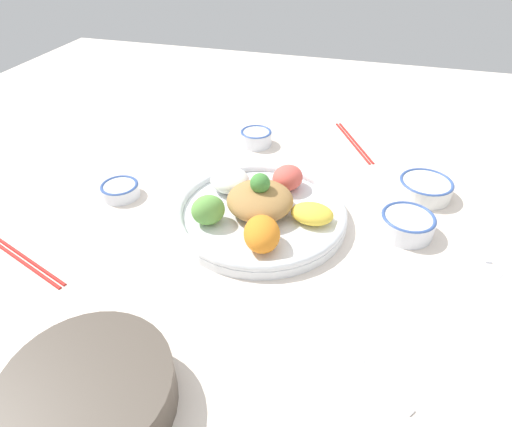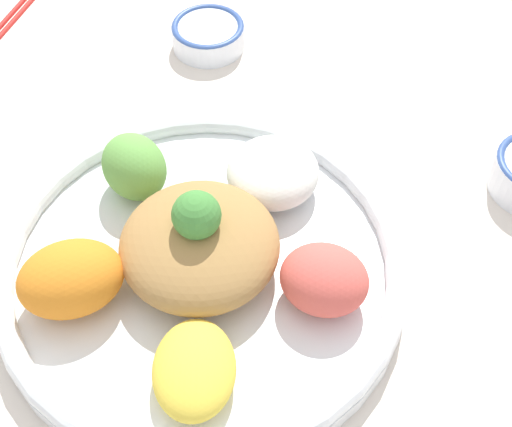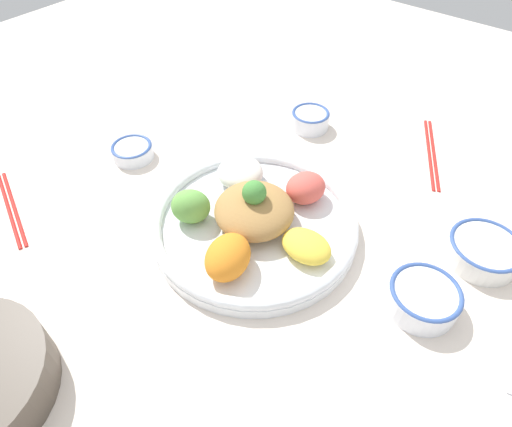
# 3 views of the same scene
# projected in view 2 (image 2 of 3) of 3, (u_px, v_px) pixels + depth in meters

# --- Properties ---
(ground_plane) EXTENTS (2.40, 2.40, 0.00)m
(ground_plane) POSITION_uv_depth(u_px,v_px,m) (167.00, 253.00, 0.67)
(ground_plane) COLOR silver
(salad_platter) EXTENTS (0.37, 0.37, 0.11)m
(salad_platter) POSITION_uv_depth(u_px,v_px,m) (201.00, 259.00, 0.63)
(salad_platter) COLOR white
(salad_platter) RESTS_ON ground_plane
(sauce_bowl_dark) EXTENTS (0.09, 0.09, 0.03)m
(sauce_bowl_dark) POSITION_uv_depth(u_px,v_px,m) (208.00, 34.00, 0.85)
(sauce_bowl_dark) COLOR white
(sauce_bowl_dark) RESTS_ON ground_plane
(chopsticks_pair_far) EXTENTS (0.22, 0.09, 0.01)m
(chopsticks_pair_far) POSITION_uv_depth(u_px,v_px,m) (12.00, 16.00, 0.89)
(chopsticks_pair_far) COLOR red
(chopsticks_pair_far) RESTS_ON ground_plane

